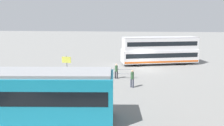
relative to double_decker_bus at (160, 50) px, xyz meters
The scene contains 7 objects.
ground_plane 4.33m from the double_decker_bus, 53.28° to the left, with size 160.00×160.00×0.00m, color gray.
double_decker_bus is the anchor object (origin of this frame).
tram_yellow 22.01m from the double_decker_bus, 56.89° to the left, with size 14.01×3.74×3.37m.
pedestrian_near_railing 9.89m from the double_decker_bus, 54.77° to the left, with size 0.38×0.38×1.70m.
pedestrian_crossing 11.66m from the double_decker_bus, 70.35° to the left, with size 0.43×0.43×1.77m.
pedestrian_railing 11.23m from the double_decker_bus, 46.86° to the left, with size 7.56×0.59×1.08m.
info_sign 14.05m from the double_decker_bus, 37.72° to the left, with size 1.04×0.16×2.59m.
Camera 1 is at (1.70, 27.23, 6.58)m, focal length 33.29 mm.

